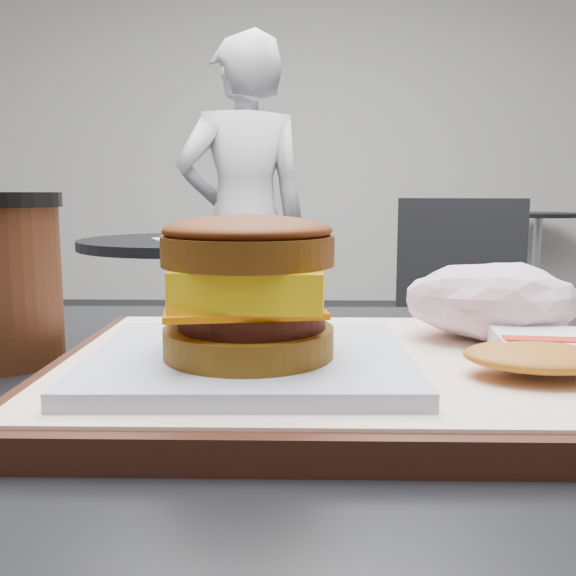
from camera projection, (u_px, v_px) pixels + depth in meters
The scene contains 10 objects.
serving_tray at pixel (348, 371), 0.42m from camera, with size 0.38×0.28×0.02m.
breakfast_sandwich at pixel (250, 305), 0.38m from camera, with size 0.19×0.17×0.09m.
hash_brown at pixel (557, 353), 0.38m from camera, with size 0.12×0.10×0.02m.
crumpled_wrapper at pixel (492, 301), 0.47m from camera, with size 0.12×0.10×0.06m, color white, non-canonical shape.
coffee_cup at pixel (1, 275), 0.47m from camera, with size 0.09×0.09×0.13m.
neighbor_table at pixel (191, 300), 2.09m from camera, with size 0.70×0.70×0.75m.
napkin at pixel (174, 239), 2.02m from camera, with size 0.12×0.12×0.00m, color silver.
neighbor_chair at pixel (420, 314), 2.07m from camera, with size 0.65×0.55×0.88m.
patron at pixel (244, 225), 2.66m from camera, with size 0.56×0.37×1.53m, color silver.
bg_table_far at pixel (537, 238), 4.86m from camera, with size 0.66×0.66×0.75m.
Camera 1 is at (0.01, -0.40, 0.89)m, focal length 40.00 mm.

